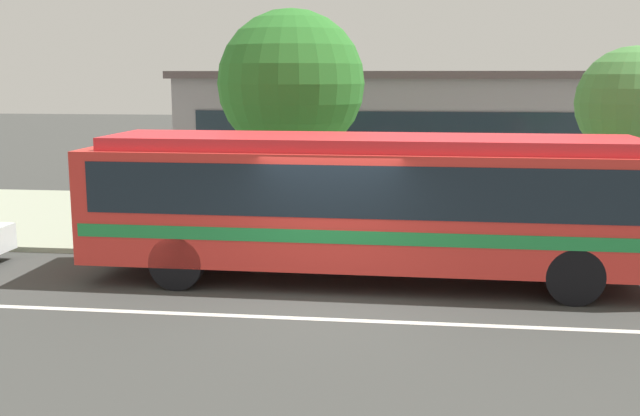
{
  "coord_description": "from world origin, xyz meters",
  "views": [
    {
      "loc": [
        1.44,
        -12.4,
        3.91
      ],
      "look_at": [
        -0.39,
        2.18,
        1.3
      ],
      "focal_mm": 42.28,
      "sensor_mm": 36.0,
      "label": 1
    }
  ],
  "objects_px": {
    "pedestrian_waiting_near_sign": "(364,204)",
    "street_tree_mid_block": "(633,104)",
    "street_tree_near_stop": "(291,84)",
    "transit_bus": "(369,197)",
    "bus_stop_sign": "(588,183)"
  },
  "relations": [
    {
      "from": "bus_stop_sign",
      "to": "street_tree_mid_block",
      "type": "relative_size",
      "value": 0.55
    },
    {
      "from": "transit_bus",
      "to": "bus_stop_sign",
      "type": "bearing_deg",
      "value": 25.27
    },
    {
      "from": "street_tree_mid_block",
      "to": "street_tree_near_stop",
      "type": "bearing_deg",
      "value": 171.14
    },
    {
      "from": "street_tree_near_stop",
      "to": "street_tree_mid_block",
      "type": "xyz_separation_m",
      "value": [
        7.91,
        -1.23,
        -0.42
      ]
    },
    {
      "from": "bus_stop_sign",
      "to": "street_tree_near_stop",
      "type": "distance_m",
      "value": 7.52
    },
    {
      "from": "bus_stop_sign",
      "to": "street_tree_near_stop",
      "type": "bearing_deg",
      "value": 157.98
    },
    {
      "from": "transit_bus",
      "to": "pedestrian_waiting_near_sign",
      "type": "distance_m",
      "value": 2.44
    },
    {
      "from": "transit_bus",
      "to": "street_tree_near_stop",
      "type": "bearing_deg",
      "value": 115.11
    },
    {
      "from": "bus_stop_sign",
      "to": "street_tree_near_stop",
      "type": "relative_size",
      "value": 0.45
    },
    {
      "from": "street_tree_near_stop",
      "to": "street_tree_mid_block",
      "type": "bearing_deg",
      "value": -8.86
    },
    {
      "from": "transit_bus",
      "to": "pedestrian_waiting_near_sign",
      "type": "height_order",
      "value": "transit_bus"
    },
    {
      "from": "pedestrian_waiting_near_sign",
      "to": "street_tree_mid_block",
      "type": "xyz_separation_m",
      "value": [
        5.89,
        1.22,
        2.17
      ]
    },
    {
      "from": "bus_stop_sign",
      "to": "street_tree_mid_block",
      "type": "height_order",
      "value": "street_tree_mid_block"
    },
    {
      "from": "bus_stop_sign",
      "to": "pedestrian_waiting_near_sign",
      "type": "bearing_deg",
      "value": 176.74
    },
    {
      "from": "street_tree_near_stop",
      "to": "street_tree_mid_block",
      "type": "relative_size",
      "value": 1.22
    }
  ]
}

